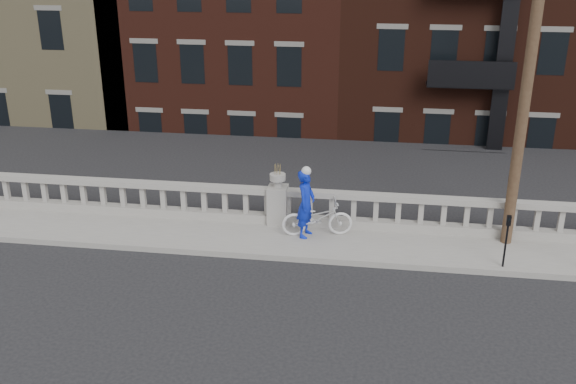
% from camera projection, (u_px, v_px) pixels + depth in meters
% --- Properties ---
extents(ground, '(120.00, 120.00, 0.00)m').
position_uv_depth(ground, '(250.00, 298.00, 14.63)').
color(ground, black).
rests_on(ground, ground).
extents(sidewalk, '(32.00, 2.20, 0.15)m').
position_uv_depth(sidewalk, '(272.00, 239.00, 17.37)').
color(sidewalk, gray).
rests_on(sidewalk, ground).
extents(balustrade, '(28.00, 0.34, 1.03)m').
position_uv_depth(balustrade, '(278.00, 207.00, 18.04)').
color(balustrade, gray).
rests_on(balustrade, sidewalk).
extents(planter_pedestal, '(0.55, 0.55, 1.76)m').
position_uv_depth(planter_pedestal, '(278.00, 200.00, 17.97)').
color(planter_pedestal, gray).
rests_on(planter_pedestal, sidewalk).
extents(lower_level, '(80.00, 44.00, 20.80)m').
position_uv_depth(lower_level, '(344.00, 41.00, 34.85)').
color(lower_level, '#605E59').
rests_on(lower_level, ground).
extents(utility_pole, '(1.60, 0.28, 10.00)m').
position_uv_depth(utility_pole, '(532.00, 48.00, 15.21)').
color(utility_pole, '#422D1E').
rests_on(utility_pole, sidewalk).
extents(parking_meter_b, '(0.10, 0.09, 1.36)m').
position_uv_depth(parking_meter_b, '(507.00, 235.00, 15.44)').
color(parking_meter_b, black).
rests_on(parking_meter_b, sidewalk).
extents(bicycle, '(2.01, 1.05, 1.00)m').
position_uv_depth(bicycle, '(317.00, 218.00, 17.29)').
color(bicycle, silver).
rests_on(bicycle, sidewalk).
extents(cyclist, '(0.60, 0.77, 1.87)m').
position_uv_depth(cyclist, '(306.00, 204.00, 17.08)').
color(cyclist, '#0C22BC').
rests_on(cyclist, sidewalk).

